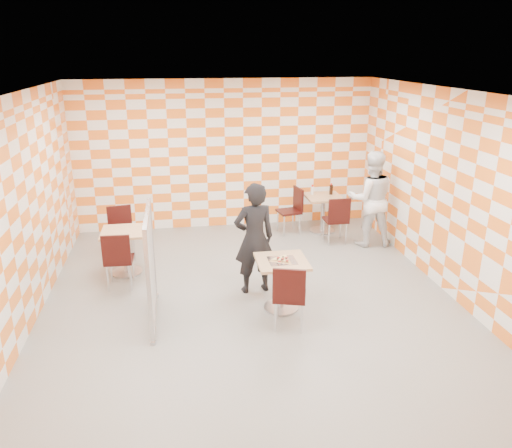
{
  "coord_description": "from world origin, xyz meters",
  "views": [
    {
      "loc": [
        -0.98,
        -6.47,
        3.51
      ],
      "look_at": [
        0.1,
        0.2,
        1.15
      ],
      "focal_mm": 35.0,
      "sensor_mm": 36.0,
      "label": 1
    }
  ],
  "objects": [
    {
      "name": "soda_bottle",
      "position": [
        2.07,
        2.89,
        0.85
      ],
      "size": [
        0.07,
        0.07,
        0.23
      ],
      "color": "black",
      "rests_on": "second_table"
    },
    {
      "name": "man_dark",
      "position": [
        0.1,
        0.39,
        0.86
      ],
      "size": [
        0.68,
        0.5,
        1.71
      ],
      "primitive_type": "imported",
      "rotation": [
        0.0,
        0.0,
        3.29
      ],
      "color": "black",
      "rests_on": "ground"
    },
    {
      "name": "chair_second_side",
      "position": [
        1.28,
        2.84,
        0.54
      ],
      "size": [
        0.5,
        0.49,
        0.92
      ],
      "color": "black",
      "rests_on": "ground"
    },
    {
      "name": "chair_empty_far",
      "position": [
        -2.01,
        2.09,
        0.54
      ],
      "size": [
        0.5,
        0.5,
        0.92
      ],
      "color": "black",
      "rests_on": "ground"
    },
    {
      "name": "empty_table",
      "position": [
        -1.89,
        1.35,
        0.51
      ],
      "size": [
        0.7,
        0.7,
        0.75
      ],
      "color": "tan",
      "rests_on": "ground"
    },
    {
      "name": "partition",
      "position": [
        -1.39,
        -0.25,
        0.79
      ],
      "size": [
        0.08,
        1.38,
        1.55
      ],
      "color": "white",
      "rests_on": "ground"
    },
    {
      "name": "room_shell",
      "position": [
        0.0,
        0.54,
        1.5
      ],
      "size": [
        7.0,
        7.0,
        7.0
      ],
      "color": "gray",
      "rests_on": "ground"
    },
    {
      "name": "chair_empty_near",
      "position": [
        -1.94,
        0.77,
        0.54
      ],
      "size": [
        0.44,
        0.44,
        0.92
      ],
      "color": "black",
      "rests_on": "ground"
    },
    {
      "name": "chair_main_front",
      "position": [
        0.37,
        -0.83,
        0.54
      ],
      "size": [
        0.52,
        0.53,
        0.92
      ],
      "color": "black",
      "rests_on": "ground"
    },
    {
      "name": "pizza_on_foil",
      "position": [
        0.39,
        -0.25,
        0.77
      ],
      "size": [
        0.4,
        0.4,
        0.04
      ],
      "color": "silver",
      "rests_on": "main_table"
    },
    {
      "name": "man_white",
      "position": [
        2.55,
        1.98,
        0.9
      ],
      "size": [
        0.95,
        0.79,
        1.8
      ],
      "primitive_type": "imported",
      "rotation": [
        0.0,
        0.0,
        3.01
      ],
      "color": "white",
      "rests_on": "ground"
    },
    {
      "name": "second_table",
      "position": [
        1.89,
        2.81,
        0.51
      ],
      "size": [
        0.7,
        0.7,
        0.75
      ],
      "color": "tan",
      "rests_on": "ground"
    },
    {
      "name": "main_table",
      "position": [
        0.39,
        -0.24,
        0.51
      ],
      "size": [
        0.7,
        0.7,
        0.75
      ],
      "color": "tan",
      "rests_on": "ground"
    },
    {
      "name": "chair_second_front",
      "position": [
        1.96,
        2.08,
        0.54
      ],
      "size": [
        0.42,
        0.43,
        0.92
      ],
      "color": "black",
      "rests_on": "ground"
    },
    {
      "name": "sport_bottle",
      "position": [
        1.7,
        2.96,
        0.84
      ],
      "size": [
        0.06,
        0.06,
        0.2
      ],
      "color": "white",
      "rests_on": "second_table"
    }
  ]
}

